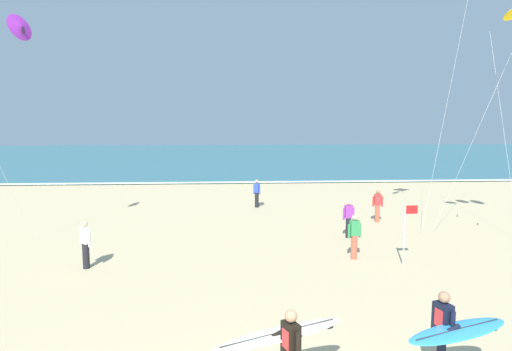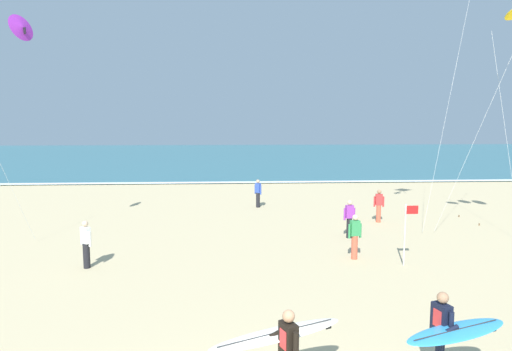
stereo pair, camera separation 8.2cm
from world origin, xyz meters
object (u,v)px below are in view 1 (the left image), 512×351
kite_delta_violet_mid (20,28)px  lifeguard_flag (406,228)px  surfer_lead (285,343)px  bystander_purple_top (349,219)px  bystander_white_top (85,244)px  bystander_blue_top (257,193)px  surfer_trailing (450,330)px  bystander_red_top (378,206)px  bystander_green_top (354,236)px

kite_delta_violet_mid → lifeguard_flag: 15.88m
surfer_lead → bystander_purple_top: (4.02, 10.43, -0.24)m
bystander_white_top → bystander_blue_top: 11.82m
bystander_blue_top → surfer_lead: bearing=-92.1°
surfer_trailing → surfer_lead: bearing=-175.2°
surfer_lead → surfer_trailing: size_ratio=1.20×
surfer_lead → lifeguard_flag: (4.96, 6.84, 0.22)m
bystander_purple_top → bystander_white_top: (-9.66, -3.24, 0.00)m
surfer_trailing → bystander_red_top: surfer_trailing is taller
bystander_white_top → bystander_purple_top: bearing=18.5°
bystander_white_top → bystander_blue_top: (6.27, 10.02, 0.00)m
surfer_trailing → bystander_white_top: bearing=141.3°
surfer_trailing → lifeguard_flag: bearing=73.6°
bystander_blue_top → lifeguard_flag: (4.32, -10.37, 0.45)m
surfer_lead → bystander_green_top: surfer_lead is taller
surfer_lead → bystander_red_top: size_ratio=1.61×
surfer_lead → bystander_purple_top: size_ratio=1.61×
kite_delta_violet_mid → bystander_green_top: size_ratio=5.59×
surfer_lead → bystander_white_top: surfer_lead is taller
kite_delta_violet_mid → bystander_purple_top: size_ratio=5.59×
bystander_red_top → lifeguard_flag: 6.45m
surfer_trailing → kite_delta_violet_mid: size_ratio=0.24×
surfer_lead → bystander_blue_top: size_ratio=1.61×
bystander_green_top → bystander_white_top: 9.09m
kite_delta_violet_mid → bystander_blue_top: kite_delta_violet_mid is taller
surfer_trailing → bystander_green_top: (0.42, 7.37, -0.23)m
surfer_trailing → kite_delta_violet_mid: kite_delta_violet_mid is taller
surfer_trailing → bystander_purple_top: (1.00, 10.17, -0.23)m
bystander_purple_top → bystander_green_top: 2.86m
bystander_blue_top → bystander_red_top: same height
bystander_purple_top → bystander_green_top: bearing=-101.7°
bystander_white_top → lifeguard_flag: (10.60, -0.35, 0.45)m
surfer_trailing → bystander_blue_top: (-2.39, 16.96, -0.23)m
bystander_green_top → bystander_white_top: size_ratio=1.00×
bystander_blue_top → lifeguard_flag: 11.24m
surfer_trailing → kite_delta_violet_mid: bearing=139.0°
kite_delta_violet_mid → bystander_purple_top: bearing=-0.4°
bystander_purple_top → bystander_green_top: size_ratio=1.00×
bystander_purple_top → bystander_white_top: 10.19m
bystander_green_top → surfer_lead: bearing=-114.3°
surfer_trailing → bystander_white_top: (-8.66, 6.94, -0.23)m
bystander_blue_top → bystander_red_top: bearing=-36.1°
surfer_lead → surfer_trailing: 3.03m
surfer_trailing → lifeguard_flag: lifeguard_flag is taller
lifeguard_flag → surfer_lead: bearing=-125.9°
surfer_trailing → bystander_green_top: 7.39m
kite_delta_violet_mid → bystander_blue_top: 13.78m
bystander_white_top → bystander_blue_top: size_ratio=1.00×
bystander_red_top → lifeguard_flag: lifeguard_flag is taller
bystander_white_top → bystander_blue_top: same height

